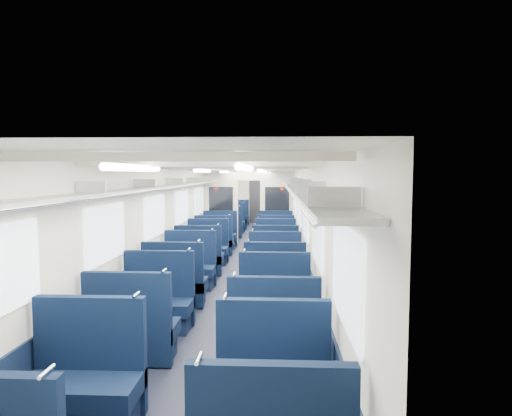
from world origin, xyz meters
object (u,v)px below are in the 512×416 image
at_px(seat_8, 175,285).
at_px(seat_22, 231,223).
at_px(seat_4, 132,333).
at_px(seat_16, 214,242).
at_px(bulkhead, 249,205).
at_px(seat_14, 207,250).
at_px(seat_7, 274,307).
at_px(seat_26, 237,218).
at_px(seat_10, 189,270).
at_px(seat_6, 157,305).
at_px(seat_17, 275,242).
at_px(seat_11, 275,272).
at_px(seat_13, 275,258).
at_px(seat_3, 273,389).
at_px(seat_27, 276,218).
at_px(seat_2, 85,384).
at_px(seat_18, 220,236).
at_px(seat_25, 276,220).
at_px(seat_15, 275,250).
at_px(seat_21, 276,228).
at_px(seat_19, 275,236).
at_px(end_door, 258,200).
at_px(seat_23, 276,224).
at_px(seat_5, 274,340).
at_px(seat_12, 199,259).
at_px(seat_24, 234,220).
at_px(seat_20, 228,227).

height_order(seat_8, seat_22, same).
distance_m(seat_4, seat_16, 6.75).
bearing_deg(bulkhead, seat_14, -105.15).
xyz_separation_m(seat_7, seat_26, (-1.66, 12.43, 0.00)).
bearing_deg(seat_10, seat_6, -90.00).
bearing_deg(bulkhead, seat_17, -64.85).
bearing_deg(seat_7, seat_6, 178.71).
relative_size(seat_11, seat_13, 1.00).
relative_size(seat_3, seat_27, 1.00).
xyz_separation_m(seat_2, seat_4, (0.00, 1.26, 0.00)).
bearing_deg(seat_18, seat_16, -90.00).
bearing_deg(seat_10, seat_13, 36.14).
xyz_separation_m(seat_22, seat_25, (1.66, 1.13, 0.00)).
distance_m(seat_8, seat_15, 3.88).
bearing_deg(seat_4, seat_22, 90.00).
distance_m(seat_21, seat_27, 3.47).
height_order(seat_19, seat_21, same).
distance_m(end_door, seat_11, 11.60).
bearing_deg(seat_19, seat_4, -101.75).
xyz_separation_m(seat_17, seat_23, (0.00, 4.18, 0.00)).
height_order(seat_23, seat_27, same).
height_order(seat_4, seat_5, same).
xyz_separation_m(seat_2, seat_14, (0.00, 6.85, 0.00)).
distance_m(seat_2, seat_3, 1.66).
distance_m(seat_5, seat_25, 12.56).
bearing_deg(seat_22, seat_18, -90.00).
bearing_deg(seat_27, seat_5, -90.00).
distance_m(seat_8, seat_18, 5.73).
relative_size(seat_15, seat_17, 1.00).
xyz_separation_m(seat_13, seat_25, (0.00, 7.84, 0.00)).
height_order(seat_12, seat_21, same).
xyz_separation_m(seat_8, seat_19, (1.66, 5.81, 0.00)).
xyz_separation_m(seat_7, seat_24, (-1.66, 11.32, 0.00)).
relative_size(seat_13, seat_19, 1.00).
distance_m(seat_12, seat_25, 8.13).
distance_m(seat_22, seat_27, 2.81).
height_order(seat_2, seat_19, same).
height_order(seat_2, seat_14, same).
bearing_deg(seat_17, seat_19, 90.00).
relative_size(seat_6, seat_22, 1.00).
distance_m(seat_16, seat_20, 3.31).
height_order(end_door, seat_16, end_door).
height_order(seat_24, seat_27, same).
distance_m(seat_2, seat_20, 11.32).
distance_m(seat_3, seat_12, 5.96).
bearing_deg(seat_17, seat_21, 90.00).
bearing_deg(seat_13, seat_15, 90.00).
bearing_deg(seat_22, seat_24, 90.00).
bearing_deg(seat_11, seat_15, 90.00).
bearing_deg(seat_6, seat_5, -36.65).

